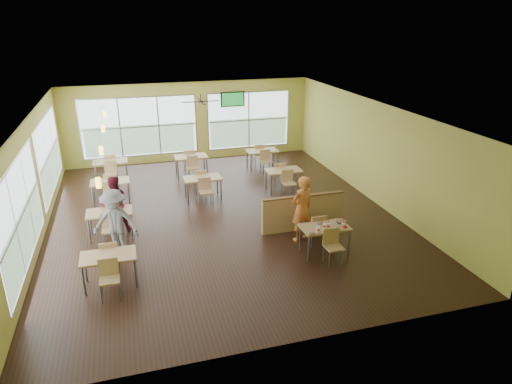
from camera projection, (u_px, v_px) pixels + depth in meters
room at (220, 165)px, 13.25m from camera, size 12.00×12.04×3.20m
window_bays at (124, 149)px, 15.35m from camera, size 9.24×10.24×2.38m
main_table at (325, 231)px, 11.44m from camera, size 1.22×1.52×0.87m
half_wall_divider at (303, 212)px, 12.78m from camera, size 2.40×0.14×1.04m
dining_tables at (179, 181)px, 14.86m from camera, size 6.92×8.72×0.87m
pendant_lights at (102, 139)px, 12.71m from camera, size 0.11×7.31×0.86m
ceiling_fan at (201, 101)px, 15.44m from camera, size 1.25×1.25×0.29m
tv_backwall at (233, 99)px, 18.68m from camera, size 1.00×0.07×0.60m
man_plaid at (302, 209)px, 12.03m from camera, size 0.77×0.63×1.82m
patron_maroon at (114, 204)px, 12.58m from camera, size 0.88×0.74×1.62m
patron_grey at (115, 223)px, 11.28m from camera, size 1.30×1.00×1.77m
cup_blue at (318, 229)px, 11.10m from camera, size 0.10×0.10×0.36m
cup_yellow at (325, 226)px, 11.27m from camera, size 0.09×0.09×0.34m
cup_red_near at (329, 226)px, 11.30m from camera, size 0.09×0.09×0.32m
cup_red_far at (343, 226)px, 11.27m from camera, size 0.10×0.10×0.36m
food_basket at (341, 222)px, 11.59m from camera, size 0.27×0.27×0.06m
ketchup_cup at (346, 227)px, 11.34m from camera, size 0.06×0.06×0.03m
wrapper_left at (312, 233)px, 11.00m from camera, size 0.18×0.16×0.04m
wrapper_mid at (321, 223)px, 11.53m from camera, size 0.23×0.22×0.05m
wrapper_right at (338, 230)px, 11.18m from camera, size 0.18×0.17×0.04m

